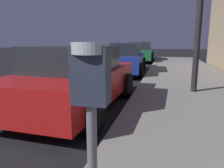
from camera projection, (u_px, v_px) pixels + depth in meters
name	position (u px, v px, depth m)	size (l,w,h in m)	color
parking_meter	(91.00, 107.00, 1.13)	(0.19, 0.19, 1.38)	#59595B
car_red	(76.00, 78.00, 4.86)	(2.15, 4.09, 1.43)	maroon
car_blue	(124.00, 58.00, 10.09)	(2.14, 4.14, 1.43)	navy
car_green	(140.00, 52.00, 15.99)	(2.19, 4.60, 1.43)	#19592D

